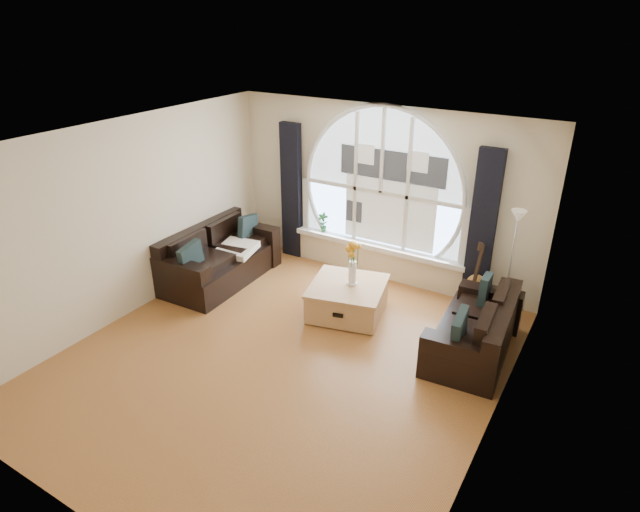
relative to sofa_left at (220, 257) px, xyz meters
The scene contains 21 objects.
ground 2.42m from the sofa_left, 31.29° to the right, with size 5.00×5.50×0.01m, color brown.
ceiling 3.31m from the sofa_left, 31.29° to the right, with size 5.00×5.50×0.01m, color silver.
wall_back 2.71m from the sofa_left, 36.53° to the left, with size 5.00×0.01×2.70m, color beige.
wall_front 4.58m from the sofa_left, 62.92° to the right, with size 5.00×0.01×2.70m, color beige.
wall_left 1.63m from the sofa_left, 110.38° to the right, with size 0.01×5.50×2.70m, color beige.
wall_right 4.80m from the sofa_left, 15.27° to the right, with size 0.01×5.50×2.70m, color beige.
attic_slope 4.83m from the sofa_left, 16.30° to the right, with size 0.92×5.50×0.72m, color silver.
arched_window 2.80m from the sofa_left, 35.98° to the left, with size 2.60×0.06×2.15m, color silver.
window_sill 2.48m from the sofa_left, 34.67° to the left, with size 2.90×0.22×0.08m, color white.
window_frame 2.79m from the sofa_left, 35.42° to the left, with size 2.76×0.08×2.15m, color white.
neighbor_house 2.86m from the sofa_left, 33.80° to the left, with size 1.70×0.02×1.50m, color silver.
curtain_left 1.64m from the sofa_left, 72.46° to the left, with size 0.35×0.12×2.30m, color black.
curtain_right 3.97m from the sofa_left, 20.91° to the left, with size 0.35×0.12×2.30m, color black.
sofa_left is the anchor object (origin of this frame).
sofa_right 4.00m from the sofa_left, ahead, with size 0.83×1.66×0.74m, color black.
coffee_chest 2.22m from the sofa_left, ahead, with size 1.01×1.01×0.50m, color #AC7D50.
throw_blanket 0.29m from the sofa_left, 49.47° to the left, with size 0.55×0.55×0.10m, color silver.
vase_flowers 2.30m from the sofa_left, ahead, with size 0.24×0.24×0.70m, color white.
floor_lamp 4.30m from the sofa_left, 15.68° to the left, with size 0.24×0.24×1.60m, color #B2B2B2.
guitar 3.91m from the sofa_left, 18.61° to the left, with size 0.36×0.24×1.06m, color #916024.
potted_plant 1.78m from the sofa_left, 53.53° to the left, with size 0.18×0.12×0.33m, color #1E6023.
Camera 1 is at (3.21, -4.42, 3.98)m, focal length 29.91 mm.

